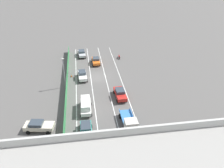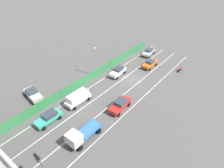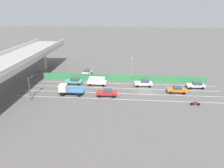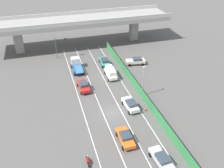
% 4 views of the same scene
% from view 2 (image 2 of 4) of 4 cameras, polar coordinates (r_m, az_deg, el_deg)
% --- Properties ---
extents(ground_plane, '(300.00, 300.00, 0.00)m').
position_cam_2_polar(ground_plane, '(40.95, 5.86, 1.28)').
color(ground_plane, '#565451').
extents(lane_line_left_edge, '(0.14, 47.73, 0.01)m').
position_cam_2_polar(lane_line_left_edge, '(34.84, 7.27, -5.58)').
color(lane_line_left_edge, silver).
rests_on(lane_line_left_edge, ground).
extents(lane_line_mid_left, '(0.14, 47.73, 0.01)m').
position_cam_2_polar(lane_line_mid_left, '(36.20, 2.89, -3.55)').
color(lane_line_mid_left, silver).
rests_on(lane_line_mid_left, ground).
extents(lane_line_mid_right, '(0.14, 47.73, 0.01)m').
position_cam_2_polar(lane_line_mid_right, '(37.79, -1.13, -1.66)').
color(lane_line_mid_right, silver).
rests_on(lane_line_mid_right, ground).
extents(lane_line_right_edge, '(0.14, 47.73, 0.01)m').
position_cam_2_polar(lane_line_right_edge, '(39.59, -4.80, 0.07)').
color(lane_line_right_edge, silver).
rests_on(lane_line_right_edge, ground).
extents(green_fence, '(0.10, 43.83, 1.85)m').
position_cam_2_polar(green_fence, '(40.18, -6.78, 2.07)').
color(green_fence, '#338447').
rests_on(green_fence, ground).
extents(car_hatchback_white, '(2.15, 4.52, 1.70)m').
position_cam_2_polar(car_hatchback_white, '(41.90, 1.76, 3.79)').
color(car_hatchback_white, silver).
rests_on(car_hatchback_white, ground).
extents(car_taxi_teal, '(2.03, 4.37, 1.62)m').
position_cam_2_polar(car_taxi_teal, '(32.18, -18.13, -9.25)').
color(car_taxi_teal, teal).
rests_on(car_taxi_teal, ground).
extents(car_van_white, '(2.07, 4.89, 2.09)m').
position_cam_2_polar(car_van_white, '(34.40, -10.00, -3.93)').
color(car_van_white, silver).
rests_on(car_van_white, ground).
extents(car_sedan_silver, '(2.20, 4.51, 1.56)m').
position_cam_2_polar(car_sedan_silver, '(51.57, 10.67, 9.26)').
color(car_sedan_silver, '#B7BABC').
rests_on(car_sedan_silver, ground).
extents(car_sedan_red, '(2.17, 4.74, 1.69)m').
position_cam_2_polar(car_sedan_red, '(32.88, 2.33, -6.03)').
color(car_sedan_red, red).
rests_on(car_sedan_red, ground).
extents(car_taxi_orange, '(1.99, 4.48, 1.56)m').
position_cam_2_polar(car_taxi_orange, '(45.95, 11.07, 5.96)').
color(car_taxi_orange, orange).
rests_on(car_taxi_orange, ground).
extents(flatbed_truck_blue, '(2.23, 5.64, 2.43)m').
position_cam_2_polar(flatbed_truck_blue, '(27.92, -9.56, -14.92)').
color(flatbed_truck_blue, black).
rests_on(flatbed_truck_blue, ground).
extents(motorcycle, '(0.60, 1.95, 0.93)m').
position_cam_2_polar(motorcycle, '(46.14, 19.41, 4.10)').
color(motorcycle, black).
rests_on(motorcycle, ground).
extents(parked_sedan_cream, '(4.77, 2.63, 1.64)m').
position_cam_2_polar(parked_sedan_cream, '(37.99, -22.25, -2.71)').
color(parked_sedan_cream, beige).
rests_on(parked_sedan_cream, ground).
extents(street_lamp, '(0.60, 0.36, 6.53)m').
position_cam_2_polar(street_lamp, '(40.33, -5.01, 7.36)').
color(street_lamp, gray).
rests_on(street_lamp, ground).
extents(traffic_cone, '(0.47, 0.47, 0.59)m').
position_cam_2_polar(traffic_cone, '(44.40, 0.18, 4.71)').
color(traffic_cone, orange).
rests_on(traffic_cone, ground).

